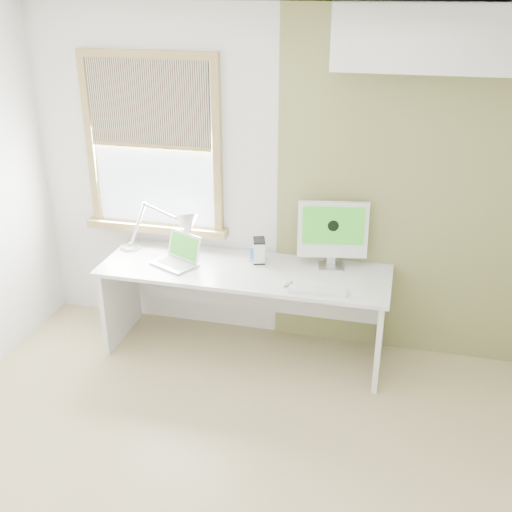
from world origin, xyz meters
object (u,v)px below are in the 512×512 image
(external_drive, at_px, (259,251))
(desk, at_px, (246,288))
(imac, at_px, (333,231))
(desk_lamp, at_px, (176,227))
(laptop, at_px, (178,257))

(external_drive, bearing_deg, desk, -128.77)
(desk, height_order, imac, imac)
(desk_lamp, distance_m, imac, 1.23)
(desk_lamp, relative_size, laptop, 1.78)
(desk, bearing_deg, desk_lamp, 168.90)
(desk, xyz_separation_m, external_drive, (0.08, 0.10, 0.29))
(desk_lamp, bearing_deg, imac, 1.50)
(desk, xyz_separation_m, imac, (0.63, 0.15, 0.48))
(desk, relative_size, imac, 4.15)
(desk_lamp, height_order, imac, imac)
(laptop, distance_m, imac, 1.19)
(desk, height_order, desk_lamp, desk_lamp)
(external_drive, relative_size, imac, 0.35)
(desk_lamp, bearing_deg, external_drive, -1.60)
(desk_lamp, relative_size, imac, 1.37)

